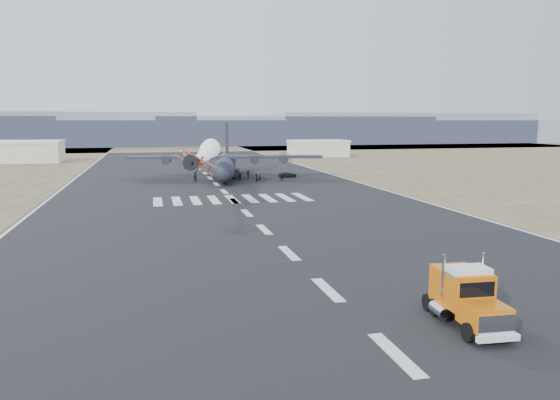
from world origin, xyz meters
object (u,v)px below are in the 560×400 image
object	(u,v)px
crew_b	(240,177)
crew_d	(195,178)
crew_c	(248,174)
crew_g	(196,178)
hangar_right	(318,148)
crew_f	(282,177)
aerobatic_biplane	(196,163)
crew_a	(260,177)
support_vehicle	(288,175)
crew_e	(219,177)
crew_h	(256,178)
hangar_left	(21,151)
semi_truck	(466,296)
transport_aircraft	(226,163)

from	to	relation	value
crew_b	crew_d	size ratio (longest dim) A/B	1.08
crew_c	crew_b	bearing A→B (deg)	-137.30
crew_b	crew_g	distance (m)	9.36
hangar_right	crew_f	bearing A→B (deg)	-112.75
aerobatic_biplane	crew_a	world-z (taller)	aerobatic_biplane
support_vehicle	crew_e	size ratio (longest dim) A/B	2.38
crew_e	crew_h	bearing A→B (deg)	80.75
support_vehicle	crew_e	xyz separation A→B (m)	(-16.39, -5.55, 0.30)
crew_d	crew_h	world-z (taller)	crew_d
crew_e	crew_h	world-z (taller)	crew_e
crew_c	crew_g	size ratio (longest dim) A/B	1.14
hangar_left	crew_d	size ratio (longest dim) A/B	14.50
crew_b	crew_h	bearing A→B (deg)	17.75
hangar_left	hangar_right	size ratio (longest dim) A/B	1.20
crew_e	crew_f	distance (m)	13.32
crew_d	aerobatic_biplane	bearing A→B (deg)	-122.66
crew_g	crew_h	size ratio (longest dim) A/B	1.00
hangar_right	crew_f	size ratio (longest dim) A/B	12.15
support_vehicle	crew_a	distance (m)	10.44
aerobatic_biplane	crew_b	bearing A→B (deg)	82.55
semi_truck	crew_e	xyz separation A→B (m)	(-5.04, 85.47, -0.96)
crew_b	crew_c	xyz separation A→B (m)	(2.67, 4.95, 0.02)
transport_aircraft	crew_b	size ratio (longest dim) A/B	23.58
semi_truck	crew_d	world-z (taller)	semi_truck
crew_f	crew_g	xyz separation A→B (m)	(-18.07, 2.08, -0.03)
transport_aircraft	crew_a	xyz separation A→B (m)	(6.03, -9.04, -2.41)
transport_aircraft	hangar_left	bearing A→B (deg)	142.03
hangar_right	aerobatic_biplane	distance (m)	125.32
crew_c	aerobatic_biplane	bearing A→B (deg)	-127.71
hangar_right	crew_h	size ratio (longest dim) A/B	12.51
crew_c	crew_e	bearing A→B (deg)	-165.40
hangar_left	support_vehicle	bearing A→B (deg)	-42.05
hangar_left	crew_g	size ratio (longest dim) A/B	14.99
hangar_left	semi_truck	size ratio (longest dim) A/B	2.90
semi_truck	crew_b	bearing A→B (deg)	93.85
support_vehicle	crew_h	size ratio (longest dim) A/B	2.59
crew_b	crew_f	world-z (taller)	crew_b
hangar_right	crew_g	world-z (taller)	hangar_right
semi_truck	crew_d	bearing A→B (deg)	100.17
aerobatic_biplane	crew_a	size ratio (longest dim) A/B	3.46
aerobatic_biplane	support_vehicle	world-z (taller)	aerobatic_biplane
support_vehicle	crew_f	xyz separation A→B (m)	(-3.26, -7.77, 0.25)
hangar_right	crew_d	bearing A→B (deg)	-124.44
hangar_left	aerobatic_biplane	bearing A→B (deg)	-67.45
semi_truck	crew_f	size ratio (longest dim) A/B	5.02
crew_h	crew_c	bearing A→B (deg)	-138.46
crew_e	aerobatic_biplane	bearing A→B (deg)	-5.61
crew_f	hangar_left	bearing A→B (deg)	-91.42
crew_g	crew_h	xyz separation A→B (m)	(12.50, -1.91, 0.00)
hangar_left	crew_b	bearing A→B (deg)	-49.95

